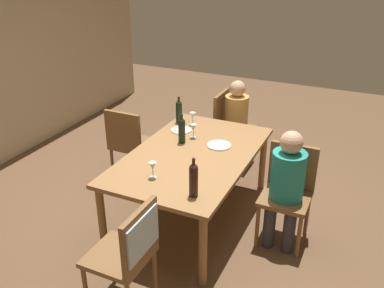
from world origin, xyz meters
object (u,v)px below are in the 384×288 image
at_px(person_woman_host, 238,117).
at_px(person_man_bearded, 287,182).
at_px(chair_right_end, 229,123).
at_px(wine_glass_centre, 193,128).
at_px(wine_bottle_tall_green, 179,111).
at_px(dinner_plate_guest_left, 219,145).
at_px(chair_near, 288,187).
at_px(dining_table, 192,160).
at_px(chair_far_right, 129,141).
at_px(chair_left_end, 132,246).
at_px(dinner_plate_host, 181,130).
at_px(wine_glass_near_left, 193,116).
at_px(wine_glass_near_right, 153,167).
at_px(wine_bottle_dark_red, 194,179).
at_px(wine_bottle_short_olive, 182,130).

distance_m(person_woman_host, person_man_bearded, 1.61).
distance_m(chair_right_end, wine_glass_centre, 1.00).
relative_size(wine_bottle_tall_green, dinner_plate_guest_left, 1.24).
xyz_separation_m(chair_near, wine_glass_centre, (0.26, 1.08, 0.30)).
relative_size(dining_table, chair_far_right, 2.00).
xyz_separation_m(chair_near, person_man_bearded, (-0.11, 0.00, 0.12)).
xyz_separation_m(chair_left_end, dinner_plate_guest_left, (1.56, -0.05, 0.14)).
bearing_deg(person_woman_host, dinner_plate_host, -22.96).
distance_m(dining_table, dinner_plate_guest_left, 0.33).
xyz_separation_m(dining_table, person_man_bearded, (-0.03, -0.94, 0.00)).
xyz_separation_m(chair_right_end, chair_left_end, (-2.60, -0.21, 0.06)).
relative_size(chair_left_end, dinner_plate_guest_left, 3.74).
relative_size(person_woman_host, wine_glass_near_left, 7.35).
bearing_deg(chair_right_end, chair_far_right, -41.26).
bearing_deg(wine_glass_near_right, person_man_bearded, -62.75).
relative_size(wine_glass_near_left, dinner_plate_guest_left, 0.61).
height_order(chair_left_end, person_man_bearded, person_man_bearded).
bearing_deg(chair_left_end, person_man_bearded, -32.68).
relative_size(wine_bottle_tall_green, wine_glass_near_right, 2.04).
bearing_deg(wine_glass_centre, dining_table, -157.31).
height_order(chair_far_right, person_woman_host, person_woman_host).
bearing_deg(wine_bottle_tall_green, person_woman_host, -37.34).
height_order(dining_table, chair_near, chair_near).
height_order(wine_bottle_dark_red, wine_glass_near_right, wine_bottle_dark_red).
bearing_deg(wine_bottle_tall_green, dinner_plate_host, -148.14).
relative_size(dining_table, chair_right_end, 2.00).
distance_m(chair_left_end, person_woman_host, 2.60).
bearing_deg(wine_glass_centre, wine_bottle_short_olive, 161.11).
bearing_deg(wine_bottle_short_olive, dining_table, -132.57).
relative_size(person_man_bearded, wine_bottle_short_olive, 3.61).
bearing_deg(chair_far_right, person_man_bearded, -10.60).
distance_m(dining_table, wine_bottle_tall_green, 0.83).
bearing_deg(person_woman_host, chair_far_right, -44.81).
bearing_deg(person_woman_host, wine_bottle_short_olive, -11.36).
distance_m(chair_right_end, dinner_plate_host, 0.91).
bearing_deg(chair_left_end, wine_glass_near_right, 17.77).
height_order(chair_far_right, dinner_plate_host, chair_far_right).
distance_m(wine_bottle_tall_green, dinner_plate_host, 0.28).
relative_size(chair_right_end, wine_glass_near_right, 6.17).
relative_size(wine_glass_near_right, dinner_plate_guest_left, 0.61).
bearing_deg(dinner_plate_guest_left, person_man_bearded, -110.84).
bearing_deg(chair_near, wine_glass_near_left, -24.47).
bearing_deg(wine_bottle_tall_green, chair_near, -111.95).
bearing_deg(person_woman_host, chair_left_end, 2.17).
relative_size(wine_glass_near_right, dinner_plate_host, 0.67).
relative_size(wine_bottle_tall_green, wine_bottle_dark_red, 0.90).
distance_m(wine_glass_near_left, wine_glass_near_right, 1.23).
bearing_deg(wine_glass_near_left, person_woman_host, -26.09).
bearing_deg(chair_right_end, wine_bottle_short_olive, -5.71).
bearing_deg(wine_glass_centre, wine_bottle_tall_green, 46.08).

